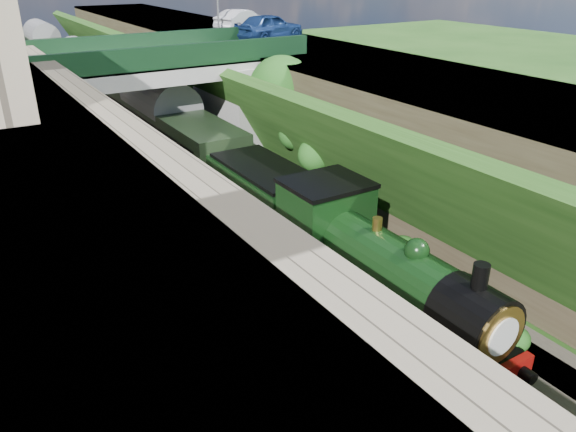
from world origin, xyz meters
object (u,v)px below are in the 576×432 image
at_px(car_blue, 269,27).
at_px(locomotive, 377,270).
at_px(road_bridge, 164,97).
at_px(tree, 282,92).
at_px(car_silver, 241,20).
at_px(tender, 266,202).

distance_m(car_blue, locomotive, 23.55).
height_order(road_bridge, locomotive, road_bridge).
relative_size(car_blue, locomotive, 0.49).
xyz_separation_m(tree, car_blue, (3.61, 7.59, 2.46)).
xyz_separation_m(tree, car_silver, (4.58, 13.37, 2.37)).
bearing_deg(tender, car_silver, 64.87).
distance_m(tree, car_silver, 14.33).
height_order(tree, car_blue, car_blue).
bearing_deg(tree, car_blue, 64.55).
height_order(locomotive, tender, locomotive).
bearing_deg(tender, road_bridge, 91.33).
height_order(road_bridge, tree, road_bridge).
height_order(road_bridge, car_blue, car_blue).
relative_size(road_bridge, car_blue, 3.18).
distance_m(tree, car_blue, 8.76).
relative_size(tree, locomotive, 0.65).
bearing_deg(car_blue, road_bridge, 93.53).
height_order(tree, tender, tree).
height_order(car_silver, tender, car_silver).
xyz_separation_m(car_silver, locomotive, (-9.29, -27.17, -5.12)).
bearing_deg(car_blue, locomotive, 142.70).
relative_size(road_bridge, locomotive, 1.56).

